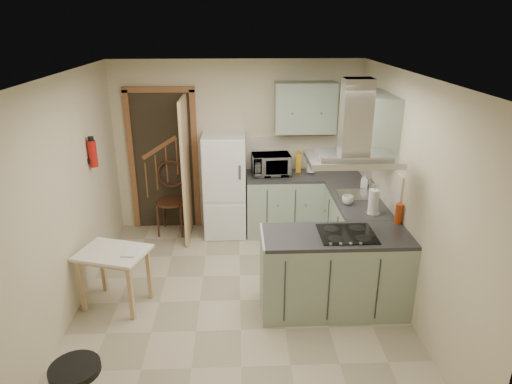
{
  "coord_description": "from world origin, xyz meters",
  "views": [
    {
      "loc": [
        -0.01,
        -4.44,
        3.0
      ],
      "look_at": [
        0.2,
        0.45,
        1.15
      ],
      "focal_mm": 32.0,
      "sensor_mm": 36.0,
      "label": 1
    }
  ],
  "objects_px": {
    "peninsula": "(335,272)",
    "drop_leaf_table": "(116,278)",
    "bentwood_chair": "(171,202)",
    "microwave": "(271,165)",
    "fridge": "(225,185)",
    "extractor_hood": "(353,159)"
  },
  "relations": [
    {
      "from": "drop_leaf_table",
      "to": "microwave",
      "type": "height_order",
      "value": "microwave"
    },
    {
      "from": "drop_leaf_table",
      "to": "bentwood_chair",
      "type": "height_order",
      "value": "bentwood_chair"
    },
    {
      "from": "fridge",
      "to": "bentwood_chair",
      "type": "xyz_separation_m",
      "value": [
        -0.79,
        0.03,
        -0.26
      ]
    },
    {
      "from": "drop_leaf_table",
      "to": "microwave",
      "type": "relative_size",
      "value": 1.31
    },
    {
      "from": "bentwood_chair",
      "to": "microwave",
      "type": "height_order",
      "value": "microwave"
    },
    {
      "from": "drop_leaf_table",
      "to": "microwave",
      "type": "distance_m",
      "value": 2.7
    },
    {
      "from": "peninsula",
      "to": "drop_leaf_table",
      "type": "height_order",
      "value": "peninsula"
    },
    {
      "from": "extractor_hood",
      "to": "microwave",
      "type": "bearing_deg",
      "value": 108.03
    },
    {
      "from": "drop_leaf_table",
      "to": "microwave",
      "type": "xyz_separation_m",
      "value": [
        1.84,
        1.84,
        0.72
      ]
    },
    {
      "from": "fridge",
      "to": "peninsula",
      "type": "bearing_deg",
      "value": -58.26
    },
    {
      "from": "bentwood_chair",
      "to": "microwave",
      "type": "relative_size",
      "value": 1.8
    },
    {
      "from": "extractor_hood",
      "to": "microwave",
      "type": "height_order",
      "value": "extractor_hood"
    },
    {
      "from": "extractor_hood",
      "to": "bentwood_chair",
      "type": "bearing_deg",
      "value": 136.43
    },
    {
      "from": "drop_leaf_table",
      "to": "extractor_hood",
      "type": "bearing_deg",
      "value": 13.42
    },
    {
      "from": "fridge",
      "to": "bentwood_chair",
      "type": "relative_size",
      "value": 1.54
    },
    {
      "from": "fridge",
      "to": "bentwood_chair",
      "type": "height_order",
      "value": "fridge"
    },
    {
      "from": "fridge",
      "to": "microwave",
      "type": "xyz_separation_m",
      "value": [
        0.67,
        0.02,
        0.3
      ]
    },
    {
      "from": "microwave",
      "to": "fridge",
      "type": "bearing_deg",
      "value": 177.36
    },
    {
      "from": "extractor_hood",
      "to": "microwave",
      "type": "distance_m",
      "value": 2.21
    },
    {
      "from": "bentwood_chair",
      "to": "microwave",
      "type": "distance_m",
      "value": 1.57
    },
    {
      "from": "fridge",
      "to": "microwave",
      "type": "relative_size",
      "value": 2.77
    },
    {
      "from": "extractor_hood",
      "to": "drop_leaf_table",
      "type": "height_order",
      "value": "extractor_hood"
    }
  ]
}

